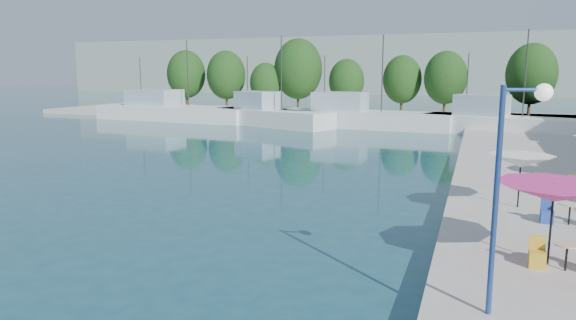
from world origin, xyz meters
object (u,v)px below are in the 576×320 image
at_px(trawler_01, 172,112).
at_px(umbrella_white, 521,161).
at_px(trawler_03, 360,118).
at_px(trawler_02, 269,116).
at_px(trawler_04, 500,124).
at_px(umbrella_pink, 554,193).
at_px(street_lamp, 514,158).

distance_m(trawler_01, umbrella_white, 50.99).
bearing_deg(trawler_01, trawler_03, 3.03).
xyz_separation_m(trawler_01, trawler_03, (24.29, -0.78, 0.00)).
bearing_deg(trawler_03, trawler_01, -177.90).
bearing_deg(trawler_02, trawler_03, 30.50).
bearing_deg(trawler_02, trawler_04, 20.21).
height_order(trawler_03, umbrella_pink, trawler_03).
bearing_deg(umbrella_white, trawler_01, 138.01).
height_order(umbrella_pink, umbrella_white, umbrella_pink).
bearing_deg(trawler_04, trawler_01, -163.87).
height_order(trawler_02, umbrella_white, trawler_02).
relative_size(trawler_02, trawler_03, 0.83).
xyz_separation_m(trawler_04, street_lamp, (-1.41, -41.28, 3.02)).
bearing_deg(street_lamp, umbrella_white, 69.53).
bearing_deg(trawler_02, street_lamp, -40.08).
xyz_separation_m(trawler_01, umbrella_white, (37.89, -34.10, 1.39)).
distance_m(umbrella_pink, street_lamp, 4.20).
xyz_separation_m(trawler_02, trawler_04, (24.10, -0.51, -0.00)).
xyz_separation_m(trawler_03, umbrella_pink, (13.96, -39.67, 1.56)).
distance_m(trawler_02, trawler_03, 10.16).
xyz_separation_m(trawler_03, umbrella_white, (13.60, -33.32, 1.38)).
distance_m(trawler_03, umbrella_white, 36.01).
distance_m(trawler_03, trawler_04, 14.22).
xyz_separation_m(trawler_01, trawler_02, (14.25, -2.39, 0.00)).
bearing_deg(umbrella_pink, umbrella_white, 93.27).
bearing_deg(trawler_01, umbrella_pink, -41.73).
xyz_separation_m(trawler_02, umbrella_pink, (24.00, -38.06, 1.56)).
height_order(umbrella_white, street_lamp, street_lamp).
xyz_separation_m(trawler_01, street_lamp, (36.95, -44.17, 3.02)).
relative_size(trawler_04, street_lamp, 3.13).
relative_size(trawler_03, trawler_04, 1.19).
bearing_deg(trawler_01, street_lamp, -45.21).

